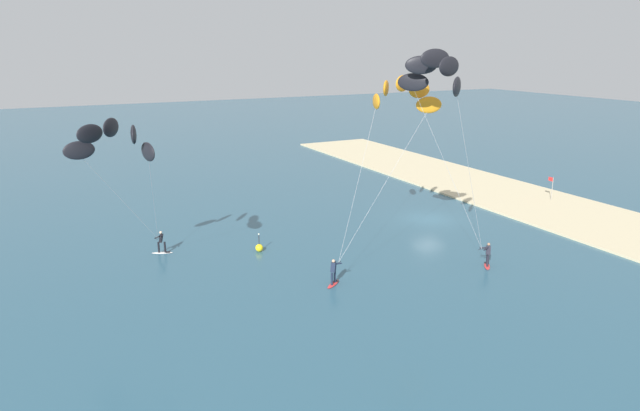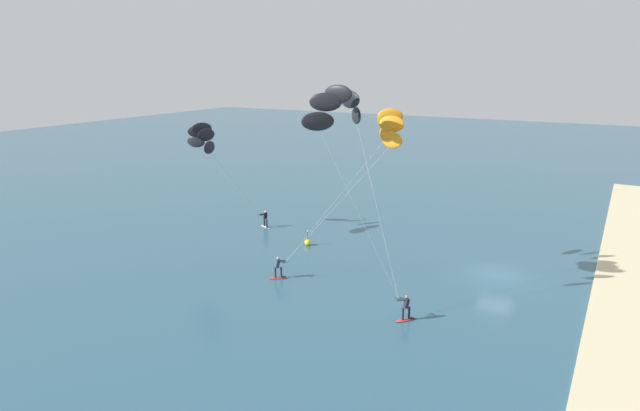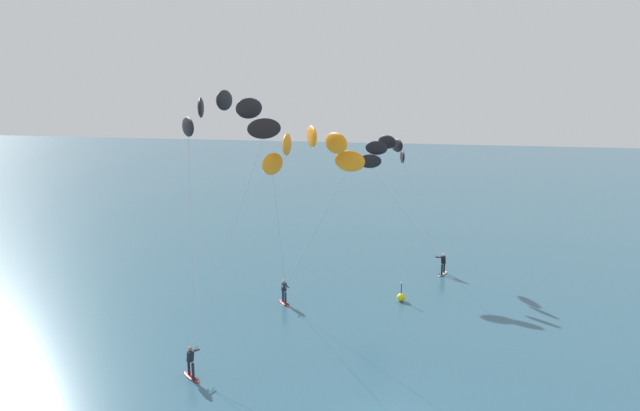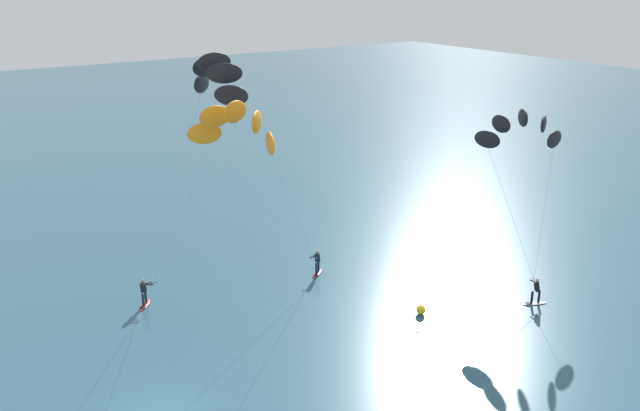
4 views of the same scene
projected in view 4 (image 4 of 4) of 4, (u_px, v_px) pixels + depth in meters
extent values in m
ellipsoid|color=red|center=(145.00, 305.00, 38.74)|extent=(1.39, 1.22, 0.08)
cube|color=black|center=(143.00, 308.00, 38.34)|extent=(0.40, 0.40, 0.02)
cylinder|color=black|center=(146.00, 297.00, 38.81)|extent=(0.14, 0.14, 0.78)
cylinder|color=black|center=(143.00, 300.00, 38.39)|extent=(0.14, 0.14, 0.78)
cube|color=black|center=(143.00, 288.00, 38.37)|extent=(0.44, 0.43, 0.63)
sphere|color=#9E7051|center=(143.00, 281.00, 38.23)|extent=(0.20, 0.20, 0.20)
cylinder|color=black|center=(152.00, 283.00, 38.57)|extent=(0.07, 0.55, 0.03)
cylinder|color=black|center=(147.00, 283.00, 38.53)|extent=(0.27, 0.60, 0.15)
cylinder|color=black|center=(148.00, 285.00, 38.35)|extent=(0.34, 0.58, 0.15)
ellipsoid|color=black|center=(231.00, 96.00, 35.18)|extent=(1.70, 1.52, 1.10)
ellipsoid|color=black|center=(224.00, 73.00, 35.51)|extent=(1.17, 1.90, 1.10)
ellipsoid|color=black|center=(214.00, 63.00, 36.54)|extent=(0.46, 1.98, 1.10)
ellipsoid|color=black|center=(206.00, 67.00, 37.85)|extent=(0.92, 1.97, 1.10)
ellipsoid|color=black|center=(202.00, 84.00, 38.89)|extent=(1.52, 1.70, 1.10)
cylinder|color=#B2B2B7|center=(190.00, 196.00, 36.93)|extent=(2.61, 4.34, 10.61)
cylinder|color=#B2B2B7|center=(177.00, 186.00, 38.78)|extent=(1.94, 4.68, 10.61)
ellipsoid|color=white|center=(535.00, 304.00, 38.91)|extent=(0.91, 1.52, 0.08)
cube|color=black|center=(528.00, 303.00, 38.82)|extent=(0.37, 0.37, 0.02)
cylinder|color=black|center=(539.00, 297.00, 38.80)|extent=(0.14, 0.14, 0.78)
cylinder|color=black|center=(532.00, 297.00, 38.72)|extent=(0.14, 0.14, 0.78)
cube|color=black|center=(537.00, 286.00, 38.53)|extent=(0.40, 0.41, 0.63)
sphere|color=beige|center=(538.00, 280.00, 38.39)|extent=(0.20, 0.20, 0.20)
cylinder|color=black|center=(534.00, 280.00, 39.00)|extent=(0.47, 0.33, 0.03)
cylinder|color=black|center=(534.00, 281.00, 38.73)|extent=(0.61, 0.21, 0.15)
cylinder|color=black|center=(538.00, 281.00, 38.73)|extent=(0.42, 0.55, 0.15)
ellipsoid|color=black|center=(554.00, 139.00, 41.58)|extent=(0.68, 1.86, 1.10)
ellipsoid|color=black|center=(544.00, 124.00, 41.24)|extent=(1.29, 1.70, 1.10)
ellipsoid|color=black|center=(523.00, 118.00, 41.11)|extent=(1.70, 1.28, 1.10)
ellipsoid|color=black|center=(501.00, 124.00, 41.24)|extent=(1.86, 0.67, 1.10)
ellipsoid|color=black|center=(487.00, 139.00, 41.57)|extent=(1.86, 0.68, 1.10)
cylinder|color=#B2B2B7|center=(544.00, 210.00, 40.34)|extent=(3.24, 4.68, 6.89)
cylinder|color=#B2B2B7|center=(510.00, 210.00, 40.33)|extent=(5.56, 1.17, 6.89)
ellipsoid|color=red|center=(317.00, 273.00, 42.78)|extent=(1.19, 1.41, 0.08)
cube|color=black|center=(315.00, 275.00, 42.40)|extent=(0.40, 0.40, 0.02)
cylinder|color=#192338|center=(318.00, 266.00, 42.84)|extent=(0.14, 0.14, 0.78)
cylinder|color=#192338|center=(316.00, 269.00, 42.44)|extent=(0.14, 0.14, 0.78)
cube|color=#192338|center=(317.00, 258.00, 42.41)|extent=(0.43, 0.44, 0.63)
sphere|color=tan|center=(317.00, 251.00, 42.27)|extent=(0.20, 0.20, 0.20)
cylinder|color=black|center=(313.00, 258.00, 41.91)|extent=(0.27, 0.51, 0.03)
cylinder|color=#192338|center=(317.00, 257.00, 42.07)|extent=(0.51, 0.47, 0.15)
cylinder|color=#192338|center=(314.00, 256.00, 42.18)|extent=(0.13, 0.61, 0.15)
ellipsoid|color=orange|center=(204.00, 133.00, 33.79)|extent=(0.88, 1.77, 1.10)
ellipsoid|color=orange|center=(215.00, 117.00, 33.11)|extent=(0.43, 1.78, 1.10)
ellipsoid|color=orange|center=(235.00, 112.00, 32.38)|extent=(1.06, 1.72, 1.10)
ellipsoid|color=orange|center=(257.00, 122.00, 31.90)|extent=(1.53, 1.41, 1.10)
ellipsoid|color=orange|center=(270.00, 143.00, 31.86)|extent=(1.77, 0.88, 1.10)
cylinder|color=#B2B2B7|center=(264.00, 205.00, 37.90)|extent=(1.42, 7.51, 9.03)
cylinder|color=#B2B2B7|center=(294.00, 211.00, 36.94)|extent=(5.06, 5.74, 9.03)
sphere|color=yellow|center=(421.00, 310.00, 37.69)|extent=(0.56, 0.56, 0.56)
cylinder|color=#262628|center=(421.00, 300.00, 37.48)|extent=(0.06, 0.06, 0.70)
sphere|color=#F2F2CC|center=(422.00, 293.00, 37.35)|extent=(0.12, 0.12, 0.12)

